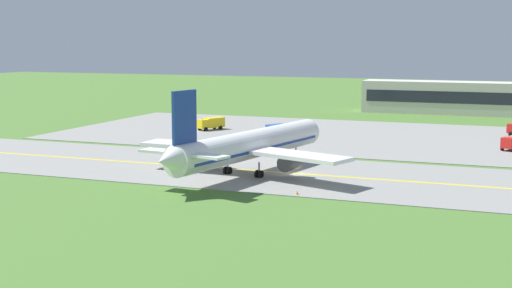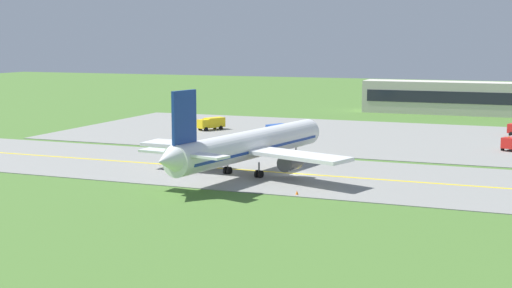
% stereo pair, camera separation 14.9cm
% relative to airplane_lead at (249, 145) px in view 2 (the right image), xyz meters
% --- Properties ---
extents(ground_plane, '(500.00, 500.00, 0.00)m').
position_rel_airplane_lead_xyz_m(ground_plane, '(6.06, 2.54, -4.13)').
color(ground_plane, '#47702D').
extents(taxiway_strip, '(240.00, 28.00, 0.10)m').
position_rel_airplane_lead_xyz_m(taxiway_strip, '(6.06, 2.54, -4.08)').
color(taxiway_strip, gray).
rests_on(taxiway_strip, ground).
extents(apron_pad, '(140.00, 52.00, 0.10)m').
position_rel_airplane_lead_xyz_m(apron_pad, '(16.06, 44.54, -4.08)').
color(apron_pad, gray).
rests_on(apron_pad, ground).
extents(taxiway_centreline, '(220.00, 0.60, 0.01)m').
position_rel_airplane_lead_xyz_m(taxiway_centreline, '(6.06, 2.54, -4.03)').
color(taxiway_centreline, yellow).
rests_on(taxiway_centreline, taxiway_strip).
extents(airplane_lead, '(32.17, 39.45, 12.70)m').
position_rel_airplane_lead_xyz_m(airplane_lead, '(0.00, 0.00, 0.00)').
color(airplane_lead, white).
rests_on(airplane_lead, ground).
extents(service_truck_baggage, '(4.76, 6.23, 2.60)m').
position_rel_airplane_lead_xyz_m(service_truck_baggage, '(-8.59, 38.02, -2.60)').
color(service_truck_baggage, '#264CA5').
rests_on(service_truck_baggage, ground).
extents(service_truck_pushback, '(4.59, 6.27, 2.60)m').
position_rel_airplane_lead_xyz_m(service_truck_pushback, '(-25.68, 43.13, -2.60)').
color(service_truck_pushback, yellow).
rests_on(service_truck_pushback, ground).
extents(terminal_building, '(66.42, 8.93, 9.42)m').
position_rel_airplane_lead_xyz_m(terminal_building, '(28.56, 95.48, -0.00)').
color(terminal_building, beige).
rests_on(terminal_building, ground).
extents(traffic_cone_near_edge, '(0.44, 0.44, 0.60)m').
position_rel_airplane_lead_xyz_m(traffic_cone_near_edge, '(10.47, -10.49, -3.83)').
color(traffic_cone_near_edge, orange).
rests_on(traffic_cone_near_edge, ground).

